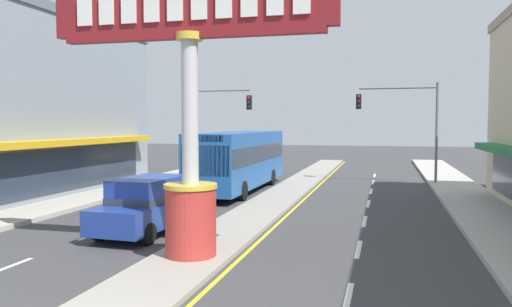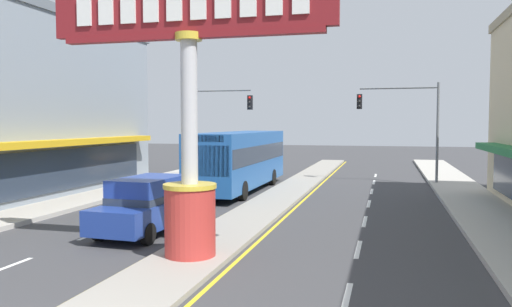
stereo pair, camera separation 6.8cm
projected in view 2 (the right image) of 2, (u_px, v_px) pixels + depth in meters
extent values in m
cube|color=gray|center=(277.00, 199.00, 24.55)|extent=(2.15, 52.00, 0.14)
cube|color=#ADA89E|center=(90.00, 197.00, 24.91)|extent=(2.79, 60.00, 0.18)
cube|color=#ADA89E|center=(486.00, 214.00, 20.33)|extent=(2.79, 60.00, 0.18)
cube|color=silver|center=(2.00, 269.00, 12.92)|extent=(0.14, 2.20, 0.01)
cube|color=silver|center=(97.00, 233.00, 17.17)|extent=(0.14, 2.20, 0.01)
cube|color=silver|center=(155.00, 211.00, 21.42)|extent=(0.14, 2.20, 0.01)
cube|color=silver|center=(194.00, 197.00, 25.66)|extent=(0.14, 2.20, 0.01)
cube|color=silver|center=(221.00, 186.00, 29.91)|extent=(0.14, 2.20, 0.01)
cube|color=silver|center=(242.00, 178.00, 34.16)|extent=(0.14, 2.20, 0.01)
cube|color=silver|center=(258.00, 172.00, 38.41)|extent=(0.14, 2.20, 0.01)
cube|color=silver|center=(347.00, 299.00, 10.71)|extent=(0.14, 2.20, 0.01)
cube|color=silver|center=(358.00, 249.00, 14.95)|extent=(0.14, 2.20, 0.01)
cube|color=silver|center=(365.00, 221.00, 19.20)|extent=(0.14, 2.20, 0.01)
cube|color=silver|center=(369.00, 204.00, 23.45)|extent=(0.14, 2.20, 0.01)
cube|color=silver|center=(372.00, 191.00, 27.70)|extent=(0.14, 2.20, 0.01)
cube|color=silver|center=(374.00, 182.00, 31.95)|extent=(0.14, 2.20, 0.01)
cube|color=silver|center=(376.00, 175.00, 36.20)|extent=(0.14, 2.20, 0.01)
cube|color=yellow|center=(252.00, 199.00, 24.88)|extent=(0.12, 52.00, 0.01)
cube|color=yellow|center=(303.00, 201.00, 24.24)|extent=(0.12, 52.00, 0.01)
cylinder|color=#B7332D|center=(190.00, 222.00, 13.68)|extent=(1.38, 1.38, 1.85)
cylinder|color=gold|center=(190.00, 186.00, 13.62)|extent=(1.45, 1.45, 0.12)
cylinder|color=#B7B7BC|center=(189.00, 111.00, 13.50)|extent=(0.45, 0.45, 4.16)
cylinder|color=gold|center=(189.00, 37.00, 13.39)|extent=(0.72, 0.72, 0.20)
cube|color=maroon|center=(188.00, 7.00, 13.34)|extent=(7.96, 0.24, 1.34)
cube|color=maroon|center=(189.00, 36.00, 13.38)|extent=(7.32, 0.29, 0.16)
cube|color=white|center=(84.00, 13.00, 13.96)|extent=(0.43, 0.06, 0.73)
cube|color=white|center=(106.00, 11.00, 13.79)|extent=(0.43, 0.06, 0.73)
cube|color=white|center=(128.00, 10.00, 13.62)|extent=(0.43, 0.06, 0.73)
cube|color=white|center=(151.00, 8.00, 13.45)|extent=(0.43, 0.06, 0.73)
cube|color=white|center=(174.00, 7.00, 13.28)|extent=(0.43, 0.06, 0.73)
cube|color=white|center=(198.00, 5.00, 13.11)|extent=(0.43, 0.06, 0.73)
cube|color=white|center=(223.00, 4.00, 12.94)|extent=(0.43, 0.06, 0.73)
cube|color=white|center=(248.00, 2.00, 12.77)|extent=(0.43, 0.06, 0.73)
cube|color=white|center=(274.00, 1.00, 12.60)|extent=(0.43, 0.06, 0.73)
cube|color=gold|center=(62.00, 143.00, 23.60)|extent=(0.90, 16.49, 0.30)
cube|color=#283342|center=(55.00, 171.00, 23.79)|extent=(0.08, 15.91, 2.00)
cylinder|color=slate|center=(185.00, 133.00, 33.88)|extent=(0.16, 0.16, 6.20)
cylinder|color=slate|center=(217.00, 91.00, 33.13)|extent=(4.62, 0.12, 0.12)
cube|color=black|center=(250.00, 103.00, 32.44)|extent=(0.32, 0.24, 0.92)
sphere|color=red|center=(249.00, 98.00, 32.28)|extent=(0.17, 0.17, 0.17)
sphere|color=black|center=(249.00, 102.00, 32.30)|extent=(0.17, 0.17, 0.17)
sphere|color=black|center=(249.00, 107.00, 32.32)|extent=(0.17, 0.17, 0.17)
cylinder|color=slate|center=(438.00, 134.00, 30.21)|extent=(0.16, 0.16, 6.20)
cylinder|color=slate|center=(398.00, 88.00, 30.63)|extent=(4.62, 0.12, 0.12)
cube|color=black|center=(359.00, 102.00, 31.11)|extent=(0.32, 0.24, 0.92)
sphere|color=red|center=(359.00, 97.00, 30.95)|extent=(0.17, 0.17, 0.17)
sphere|color=black|center=(359.00, 102.00, 30.97)|extent=(0.17, 0.17, 0.17)
sphere|color=black|center=(359.00, 106.00, 30.99)|extent=(0.17, 0.17, 0.17)
cube|color=#1E5199|center=(241.00, 158.00, 27.95)|extent=(2.53, 11.21, 2.90)
cube|color=#283342|center=(241.00, 153.00, 27.93)|extent=(2.55, 10.98, 0.90)
cube|color=#283342|center=(205.00, 161.00, 22.57)|extent=(2.30, 0.09, 1.40)
cube|color=black|center=(205.00, 139.00, 22.51)|extent=(1.75, 0.08, 0.30)
cylinder|color=black|center=(243.00, 191.00, 24.38)|extent=(0.28, 0.96, 0.96)
cylinder|color=black|center=(198.00, 189.00, 24.97)|extent=(0.28, 0.96, 0.96)
cylinder|color=black|center=(272.00, 177.00, 30.54)|extent=(0.28, 0.96, 0.96)
cylinder|color=black|center=(236.00, 176.00, 31.13)|extent=(0.28, 0.96, 0.96)
cube|color=navy|center=(146.00, 213.00, 17.08)|extent=(2.15, 4.70, 0.80)
cube|color=navy|center=(149.00, 189.00, 17.21)|extent=(1.83, 2.94, 0.80)
cube|color=#283342|center=(149.00, 197.00, 17.22)|extent=(1.87, 2.97, 0.24)
cylinder|color=black|center=(148.00, 234.00, 15.48)|extent=(0.26, 0.69, 0.68)
cylinder|color=black|center=(99.00, 230.00, 16.01)|extent=(0.26, 0.69, 0.68)
cylinder|color=black|center=(188.00, 217.00, 18.19)|extent=(0.26, 0.69, 0.68)
cylinder|color=black|center=(145.00, 215.00, 18.72)|extent=(0.26, 0.69, 0.68)
cube|color=tan|center=(214.00, 170.00, 33.67)|extent=(1.78, 4.31, 0.66)
cube|color=tan|center=(215.00, 161.00, 33.80)|extent=(1.56, 2.16, 0.60)
cube|color=#283342|center=(215.00, 163.00, 33.81)|extent=(1.59, 2.18, 0.24)
cylinder|color=black|center=(220.00, 177.00, 32.20)|extent=(0.22, 0.62, 0.62)
cylinder|color=black|center=(196.00, 176.00, 32.60)|extent=(0.22, 0.62, 0.62)
cylinder|color=black|center=(232.00, 173.00, 34.77)|extent=(0.22, 0.62, 0.62)
cylinder|color=black|center=(210.00, 173.00, 35.18)|extent=(0.22, 0.62, 0.62)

